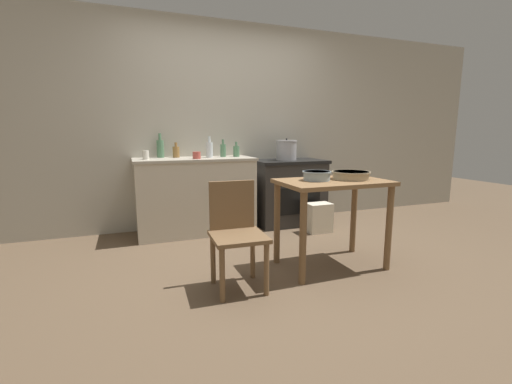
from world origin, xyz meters
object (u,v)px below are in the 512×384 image
work_table (333,197)px  bottle_mid_left (160,148)px  mixing_bowl_large (317,175)px  bottle_far_left (176,152)px  bottle_center_left (236,151)px  chair (236,231)px  bottle_center (223,150)px  flour_sack (319,218)px  bottle_left (209,149)px  cup_center_right (197,155)px  mixing_bowl_small (351,175)px  stove (288,192)px  cup_mid_right (146,155)px  stock_pot (286,150)px

work_table → bottle_mid_left: (-1.29, 1.70, 0.37)m
mixing_bowl_large → bottle_far_left: (-0.97, 1.60, 0.14)m
bottle_center_left → chair: bearing=-107.6°
bottle_center → flour_sack: bearing=-29.7°
bottle_center_left → bottle_center: bottle_center is taller
chair → mixing_bowl_large: 0.87m
chair → bottle_left: (0.17, 1.61, 0.55)m
chair → cup_center_right: (-0.01, 1.43, 0.49)m
flour_sack → mixing_bowl_small: 1.20m
bottle_far_left → chair: bearing=-83.4°
stove → cup_mid_right: bearing=-178.8°
chair → cup_mid_right: (-0.56, 1.54, 0.50)m
mixing_bowl_small → bottle_center: bearing=115.5°
mixing_bowl_small → bottle_far_left: (-1.30, 1.64, 0.15)m
stove → mixing_bowl_large: bearing=-106.8°
cup_mid_right → stove: bearing=1.2°
work_table → chair: size_ratio=1.14×
work_table → cup_center_right: size_ratio=10.29×
flour_sack → stock_pot: 0.96m
cup_center_right → cup_mid_right: bearing=169.3°
bottle_mid_left → cup_center_right: (0.36, -0.35, -0.07)m
cup_mid_right → mixing_bowl_small: bearing=-41.2°
mixing_bowl_large → cup_center_right: size_ratio=2.73×
chair → bottle_center_left: 1.78m
bottle_center → bottle_center_left: bearing=-8.7°
stove → bottle_center_left: size_ratio=5.04×
stove → bottle_left: bottle_left is taller
bottle_mid_left → cup_center_right: 0.51m
flour_sack → stock_pot: (-0.21, 0.49, 0.79)m
stove → stock_pot: bearing=-155.7°
stove → cup_center_right: cup_center_right is taller
flour_sack → bottle_mid_left: 2.06m
bottle_far_left → bottle_mid_left: bottle_mid_left is taller
mixing_bowl_large → bottle_center_left: (-0.26, 1.49, 0.14)m
mixing_bowl_large → bottle_left: bearing=112.0°
flour_sack → work_table: bearing=-115.3°
bottle_center → cup_center_right: 0.42m
flour_sack → mixing_bowl_small: mixing_bowl_small is taller
mixing_bowl_small → cup_mid_right: 2.20m
bottle_far_left → bottle_mid_left: size_ratio=0.63×
stock_pot → bottle_center: bearing=173.9°
bottle_left → cup_mid_right: bottle_left is taller
mixing_bowl_large → bottle_mid_left: bearing=124.8°
stock_pot → flour_sack: bearing=-67.3°
bottle_left → bottle_center_left: size_ratio=1.39×
cup_center_right → bottle_left: bearing=42.4°
bottle_far_left → cup_center_right: bearing=-57.2°
chair → bottle_left: bottle_left is taller
bottle_mid_left → cup_mid_right: 0.31m
stock_pot → bottle_left: bottle_left is taller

